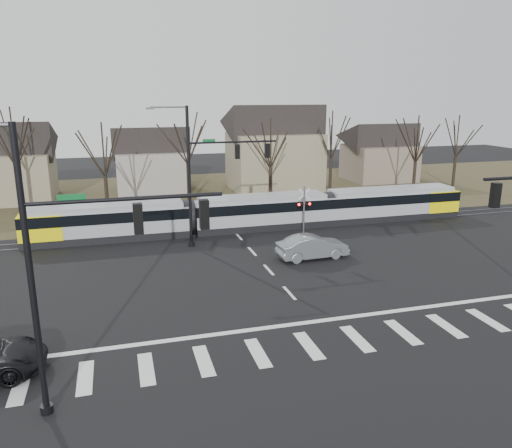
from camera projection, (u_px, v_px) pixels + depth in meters
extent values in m
plane|color=black|center=(302.00, 307.00, 26.53)|extent=(140.00, 140.00, 0.00)
cube|color=#38331E|center=(201.00, 194.00, 56.30)|extent=(140.00, 28.00, 0.01)
cube|color=silver|center=(20.00, 387.00, 19.33)|extent=(0.60, 2.60, 0.01)
cube|color=silver|center=(85.00, 377.00, 19.96)|extent=(0.60, 2.60, 0.01)
cube|color=silver|center=(146.00, 369.00, 20.59)|extent=(0.60, 2.60, 0.01)
cube|color=silver|center=(204.00, 361.00, 21.23)|extent=(0.60, 2.60, 0.01)
cube|color=silver|center=(258.00, 353.00, 21.86)|extent=(0.60, 2.60, 0.01)
cube|color=silver|center=(309.00, 345.00, 22.49)|extent=(0.60, 2.60, 0.01)
cube|color=silver|center=(357.00, 339.00, 23.12)|extent=(0.60, 2.60, 0.01)
cube|color=silver|center=(403.00, 332.00, 23.76)|extent=(0.60, 2.60, 0.01)
cube|color=silver|center=(446.00, 326.00, 24.39)|extent=(0.60, 2.60, 0.01)
cube|color=silver|center=(487.00, 320.00, 25.02)|extent=(0.60, 2.60, 0.01)
cube|color=silver|center=(315.00, 321.00, 24.85)|extent=(28.00, 0.35, 0.01)
cube|color=silver|center=(289.00, 293.00, 28.39)|extent=(0.18, 2.00, 0.01)
cube|color=silver|center=(269.00, 270.00, 32.11)|extent=(0.18, 2.00, 0.01)
cube|color=silver|center=(252.00, 251.00, 35.83)|extent=(0.18, 2.00, 0.01)
cube|color=silver|center=(239.00, 236.00, 39.55)|extent=(0.18, 2.00, 0.01)
cube|color=silver|center=(228.00, 224.00, 43.28)|extent=(0.18, 2.00, 0.01)
cube|color=silver|center=(218.00, 214.00, 47.00)|extent=(0.18, 2.00, 0.01)
cube|color=silver|center=(211.00, 205.00, 50.72)|extent=(0.18, 2.00, 0.01)
cube|color=silver|center=(204.00, 197.00, 54.44)|extent=(0.18, 2.00, 0.01)
cube|color=#59595E|center=(236.00, 233.00, 40.57)|extent=(90.00, 0.12, 0.06)
cube|color=#59595E|center=(232.00, 228.00, 41.87)|extent=(90.00, 0.12, 0.06)
cube|color=gray|center=(108.00, 222.00, 38.44)|extent=(12.49, 2.69, 2.81)
cube|color=black|center=(107.00, 215.00, 38.30)|extent=(12.51, 2.73, 0.82)
cube|color=#FFEE07|center=(42.00, 225.00, 37.18)|extent=(3.07, 2.75, 1.87)
cube|color=gray|center=(263.00, 212.00, 41.74)|extent=(11.53, 2.69, 2.81)
cube|color=black|center=(263.00, 205.00, 41.59)|extent=(11.55, 2.73, 0.82)
cube|color=gray|center=(390.00, 203.00, 44.90)|extent=(12.49, 2.69, 2.81)
cube|color=black|center=(391.00, 197.00, 44.76)|extent=(12.51, 2.73, 0.82)
cube|color=#FFEE07|center=(436.00, 199.00, 46.12)|extent=(3.07, 2.75, 1.87)
imported|color=slate|center=(312.00, 247.00, 34.22)|extent=(2.26, 5.11, 1.62)
cylinder|color=black|center=(31.00, 278.00, 16.49)|extent=(0.22, 0.22, 10.20)
cylinder|color=black|center=(47.00, 409.00, 17.75)|extent=(0.44, 0.44, 0.30)
cylinder|color=black|center=(127.00, 199.00, 16.71)|extent=(6.50, 0.14, 0.14)
cube|color=#0C5926|center=(71.00, 197.00, 16.21)|extent=(0.90, 0.03, 0.22)
cube|color=black|center=(138.00, 219.00, 16.97)|extent=(0.32, 0.32, 1.05)
sphere|color=#FF0C07|center=(138.00, 209.00, 16.89)|extent=(0.22, 0.22, 0.22)
cube|color=black|center=(204.00, 214.00, 17.57)|extent=(0.32, 0.32, 1.05)
sphere|color=#FF0C07|center=(204.00, 205.00, 17.49)|extent=(0.22, 0.22, 0.22)
cube|color=black|center=(495.00, 195.00, 20.81)|extent=(0.32, 0.32, 1.05)
sphere|color=#FF0C07|center=(496.00, 188.00, 20.73)|extent=(0.22, 0.22, 0.22)
cylinder|color=black|center=(189.00, 178.00, 35.81)|extent=(0.22, 0.22, 10.20)
cylinder|color=black|center=(192.00, 244.00, 37.07)|extent=(0.44, 0.44, 0.30)
cylinder|color=black|center=(233.00, 142.00, 36.03)|extent=(6.50, 0.14, 0.14)
cube|color=#0C5926|center=(209.00, 141.00, 35.53)|extent=(0.90, 0.03, 0.22)
cube|color=black|center=(237.00, 152.00, 36.29)|extent=(0.32, 0.32, 1.05)
sphere|color=#FF0C07|center=(237.00, 147.00, 36.21)|extent=(0.22, 0.22, 0.22)
cube|color=black|center=(267.00, 151.00, 36.89)|extent=(0.32, 0.32, 1.05)
sphere|color=#FF0C07|center=(267.00, 146.00, 36.81)|extent=(0.22, 0.22, 0.22)
cube|color=#59595B|center=(150.00, 108.00, 33.89)|extent=(0.55, 0.22, 0.14)
cylinder|color=#59595B|center=(304.00, 211.00, 39.25)|extent=(0.14, 0.14, 4.00)
cylinder|color=#59595B|center=(303.00, 235.00, 39.73)|extent=(0.36, 0.36, 0.20)
cube|color=silver|center=(304.00, 194.00, 38.89)|extent=(0.95, 0.04, 0.95)
cube|color=silver|center=(304.00, 194.00, 38.89)|extent=(0.95, 0.04, 0.95)
cube|color=black|center=(304.00, 204.00, 39.10)|extent=(1.00, 0.10, 0.12)
sphere|color=#FF0C07|center=(299.00, 205.00, 38.90)|extent=(0.18, 0.18, 0.18)
sphere|color=#FF0C07|center=(310.00, 204.00, 39.14)|extent=(0.18, 0.18, 0.18)
cube|color=#7F765C|center=(8.00, 177.00, 52.25)|extent=(9.00, 8.00, 5.00)
cube|color=gray|center=(152.00, 171.00, 58.13)|extent=(8.00, 7.00, 4.50)
cube|color=#7F765C|center=(274.00, 161.00, 58.78)|extent=(10.00, 8.00, 6.50)
cube|color=#6C5F50|center=(379.00, 163.00, 64.85)|extent=(8.00, 7.00, 4.50)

